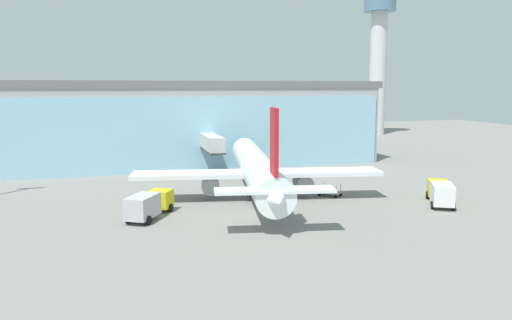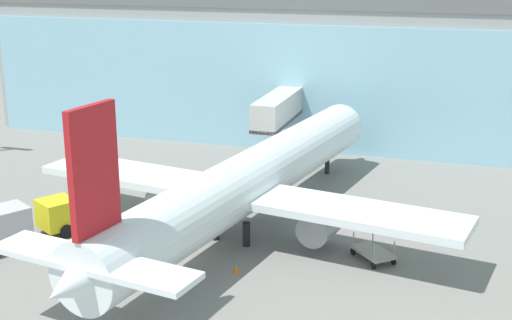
% 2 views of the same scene
% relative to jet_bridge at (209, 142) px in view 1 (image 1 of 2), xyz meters
% --- Properties ---
extents(ground, '(240.00, 240.00, 0.00)m').
position_rel_jet_bridge_xyz_m(ground, '(-0.49, -26.57, -4.73)').
color(ground, gray).
extents(terminal_building, '(63.54, 15.75, 14.29)m').
position_rel_jet_bridge_xyz_m(terminal_building, '(-0.49, 9.03, 2.41)').
color(terminal_building, '#A1A1A1').
rests_on(terminal_building, ground).
extents(jet_bridge, '(2.33, 14.66, 6.11)m').
position_rel_jet_bridge_xyz_m(jet_bridge, '(0.00, 0.00, 0.00)').
color(jet_bridge, beige).
rests_on(jet_bridge, ground).
extents(control_tower, '(8.98, 8.98, 37.99)m').
position_rel_jet_bridge_xyz_m(control_tower, '(56.48, 48.36, 18.25)').
color(control_tower, silver).
rests_on(control_tower, ground).
extents(airplane, '(29.98, 37.60, 11.54)m').
position_rel_jet_bridge_xyz_m(airplane, '(2.33, -18.99, -1.28)').
color(airplane, white).
rests_on(airplane, ground).
extents(catering_truck, '(5.59, 7.41, 2.65)m').
position_rel_jet_bridge_xyz_m(catering_truck, '(-11.05, -25.37, -3.27)').
color(catering_truck, yellow).
rests_on(catering_truck, ground).
extents(fuel_truck, '(5.46, 7.45, 2.65)m').
position_rel_jet_bridge_xyz_m(fuel_truck, '(21.43, -28.64, -3.27)').
color(fuel_truck, yellow).
rests_on(fuel_truck, ground).
extents(baggage_cart, '(3.07, 3.14, 1.50)m').
position_rel_jet_bridge_xyz_m(baggage_cart, '(11.16, -20.96, -4.23)').
color(baggage_cart, '#9E998C').
rests_on(baggage_cart, ground).
extents(safety_cone_nose, '(0.36, 0.36, 0.55)m').
position_rel_jet_bridge_xyz_m(safety_cone_nose, '(3.73, -25.25, -4.46)').
color(safety_cone_nose, orange).
rests_on(safety_cone_nose, ground).
extents(safety_cone_wingtip, '(0.36, 0.36, 0.55)m').
position_rel_jet_bridge_xyz_m(safety_cone_wingtip, '(-10.35, -17.67, -4.46)').
color(safety_cone_wingtip, orange).
rests_on(safety_cone_wingtip, ground).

